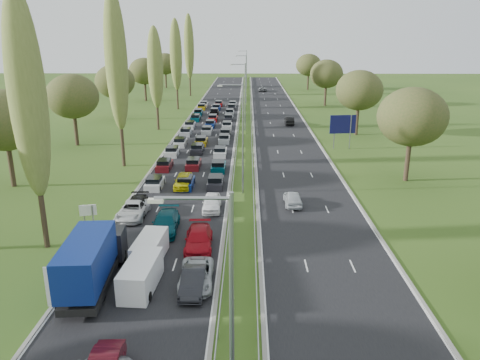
{
  "coord_description": "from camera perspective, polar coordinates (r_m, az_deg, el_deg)",
  "views": [
    {
      "loc": [
        5.02,
        -5.95,
        16.75
      ],
      "look_at": [
        4.19,
        43.02,
        1.5
      ],
      "focal_mm": 35.0,
      "sensor_mm": 36.0,
      "label": 1
    }
  ],
  "objects": [
    {
      "name": "lamp_columns",
      "position": [
        84.63,
        0.63,
        10.0
      ],
      "size": [
        0.18,
        140.18,
        12.0
      ],
      "color": "gray",
      "rests_on": "ground"
    },
    {
      "name": "direction_sign",
      "position": [
        72.86,
        12.42,
        6.47
      ],
      "size": [
        3.98,
        0.59,
        5.2
      ],
      "color": "gray",
      "rests_on": "ground"
    },
    {
      "name": "far_car_2",
      "position": [
        147.32,
        2.78,
        11.03
      ],
      "size": [
        2.59,
        5.17,
        1.41
      ],
      "primitive_type": "imported",
      "rotation": [
        0.0,
        0.0,
        3.09
      ],
      "color": "slate",
      "rests_on": "far_carriageway"
    },
    {
      "name": "traffic_queue_fill",
      "position": [
        85.28,
        -3.96,
        6.23
      ],
      "size": [
        8.99,
        68.08,
        0.8
      ],
      "color": "silver",
      "rests_on": "ground"
    },
    {
      "name": "blue_lorry",
      "position": [
        33.95,
        -17.61,
        -9.31
      ],
      "size": [
        2.56,
        9.22,
        3.89
      ],
      "rotation": [
        0.0,
        0.0,
        0.07
      ],
      "color": "black",
      "rests_on": "near_carriageway"
    },
    {
      "name": "woodland_right",
      "position": [
        75.6,
        15.74,
        9.77
      ],
      "size": [
        8.0,
        153.0,
        11.1
      ],
      "color": "#2D2116",
      "rests_on": "ground"
    },
    {
      "name": "near_car_7",
      "position": [
        42.11,
        -9.07,
        -5.17
      ],
      "size": [
        2.38,
        5.54,
        1.59
      ],
      "primitive_type": "imported",
      "rotation": [
        0.0,
        0.0,
        0.03
      ],
      "color": "#053F4C",
      "rests_on": "near_carriageway"
    },
    {
      "name": "central_reservation",
      "position": [
        89.92,
        0.63,
        6.92
      ],
      "size": [
        2.36,
        215.0,
        0.32
      ],
      "color": "gray",
      "rests_on": "ground"
    },
    {
      "name": "white_van_rear",
      "position": [
        33.48,
        -11.9,
        -11.09
      ],
      "size": [
        1.98,
        5.04,
        2.03
      ],
      "rotation": [
        0.0,
        0.0,
        -0.06
      ],
      "color": "white",
      "rests_on": "near_carriageway"
    },
    {
      "name": "far_carriageway",
      "position": [
        90.23,
        4.95,
        6.54
      ],
      "size": [
        10.5,
        215.0,
        0.04
      ],
      "primitive_type": "cube",
      "color": "black",
      "rests_on": "ground"
    },
    {
      "name": "far_car_1",
      "position": [
        92.09,
        6.02,
        7.22
      ],
      "size": [
        1.63,
        4.64,
        1.53
      ],
      "primitive_type": "imported",
      "rotation": [
        0.0,
        0.0,
        3.15
      ],
      "color": "black",
      "rests_on": "far_carriageway"
    },
    {
      "name": "near_car_8",
      "position": [
        53.78,
        -6.9,
        -0.06
      ],
      "size": [
        1.97,
        4.76,
        1.61
      ],
      "primitive_type": "imported",
      "rotation": [
        0.0,
        0.0,
        -0.01
      ],
      "color": "#C7C00D",
      "rests_on": "near_carriageway"
    },
    {
      "name": "white_van_front",
      "position": [
        37.2,
        -10.86,
        -8.11
      ],
      "size": [
        1.87,
        4.77,
        1.92
      ],
      "rotation": [
        0.0,
        0.0,
        -0.07
      ],
      "color": "white",
      "rests_on": "near_carriageway"
    },
    {
      "name": "info_sign",
      "position": [
        44.54,
        -18.02,
        -3.8
      ],
      "size": [
        1.47,
        0.5,
        2.1
      ],
      "color": "gray",
      "rests_on": "ground"
    },
    {
      "name": "near_car_3",
      "position": [
        46.77,
        -12.5,
        -3.13
      ],
      "size": [
        2.37,
        5.2,
        1.48
      ],
      "primitive_type": "imported",
      "rotation": [
        0.0,
        0.0,
        0.06
      ],
      "color": "black",
      "rests_on": "near_carriageway"
    },
    {
      "name": "near_car_9",
      "position": [
        32.67,
        -5.69,
        -12.1
      ],
      "size": [
        1.6,
        4.51,
        1.48
      ],
      "primitive_type": "imported",
      "rotation": [
        0.0,
        0.0,
        -0.01
      ],
      "color": "black",
      "rests_on": "near_carriageway"
    },
    {
      "name": "near_car_2",
      "position": [
        45.85,
        -12.89,
        -3.57
      ],
      "size": [
        2.57,
        5.37,
        1.48
      ],
      "primitive_type": "imported",
      "rotation": [
        0.0,
        0.0,
        -0.02
      ],
      "color": "silver",
      "rests_on": "near_carriageway"
    },
    {
      "name": "near_car_12",
      "position": [
        46.63,
        -3.45,
        -2.76
      ],
      "size": [
        1.87,
        4.52,
        1.53
      ],
      "primitive_type": "imported",
      "rotation": [
        0.0,
        0.0,
        0.02
      ],
      "color": "white",
      "rests_on": "near_carriageway"
    },
    {
      "name": "near_carriageway",
      "position": [
        90.31,
        -3.68,
        6.57
      ],
      "size": [
        10.5,
        215.0,
        0.04
      ],
      "primitive_type": "cube",
      "color": "black",
      "rests_on": "ground"
    },
    {
      "name": "ground",
      "position": [
        87.57,
        0.62,
        6.27
      ],
      "size": [
        260.0,
        260.0,
        0.0
      ],
      "primitive_type": "plane",
      "color": "#2D4C17",
      "rests_on": "ground"
    },
    {
      "name": "near_car_10",
      "position": [
        33.39,
        -5.35,
        -11.49
      ],
      "size": [
        2.48,
        5.07,
        1.39
      ],
      "primitive_type": "imported",
      "rotation": [
        0.0,
        0.0,
        0.03
      ],
      "color": "#A5AAAE",
      "rests_on": "near_carriageway"
    },
    {
      "name": "far_car_0",
      "position": [
        48.19,
        6.46,
        -2.21
      ],
      "size": [
        1.77,
        4.3,
        1.46
      ],
      "primitive_type": "imported",
      "rotation": [
        0.0,
        0.0,
        3.15
      ],
      "color": "#B1B8BC",
      "rests_on": "far_carriageway"
    },
    {
      "name": "near_car_11",
      "position": [
        38.53,
        -5.06,
        -7.22
      ],
      "size": [
        2.46,
        5.52,
        1.57
      ],
      "primitive_type": "imported",
      "rotation": [
        0.0,
        0.0,
        0.05
      ],
      "color": "#9F0914",
      "rests_on": "near_carriageway"
    },
    {
      "name": "woodland_left",
      "position": [
        74.26,
        -20.65,
        9.19
      ],
      "size": [
        8.0,
        166.0,
        11.1
      ],
      "color": "#2D2116",
      "rests_on": "ground"
    },
    {
      "name": "poplar_row",
      "position": [
        76.06,
        -11.91,
        13.65
      ],
      "size": [
        2.8,
        127.8,
        22.44
      ],
      "color": "#2D2116",
      "rests_on": "ground"
    }
  ]
}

